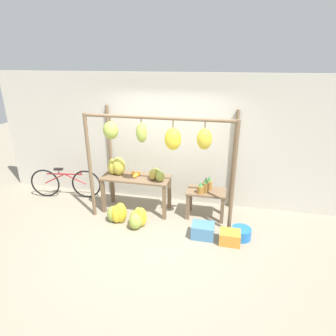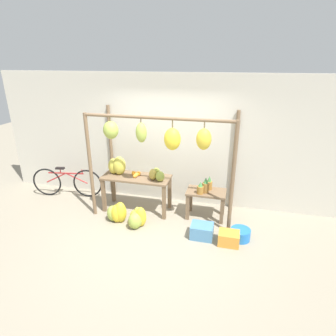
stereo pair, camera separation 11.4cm
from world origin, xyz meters
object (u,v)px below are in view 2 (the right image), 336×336
(orange_pile, at_px, (137,174))
(fruit_crate_purple, at_px, (229,238))
(papaya_pile, at_px, (156,175))
(parked_bicycle, at_px, (67,182))
(banana_pile_ground_right, at_px, (137,218))
(blue_bucket, at_px, (240,234))
(fruit_crate_white, at_px, (202,231))
(banana_pile_ground_left, at_px, (117,213))
(pineapple_cluster, at_px, (205,186))
(banana_pile_on_table, at_px, (117,166))

(orange_pile, distance_m, fruit_crate_purple, 2.23)
(papaya_pile, bearing_deg, parked_bicycle, 173.35)
(banana_pile_ground_right, xyz_separation_m, blue_bucket, (1.94, 0.05, -0.08))
(banana_pile_ground_right, height_order, blue_bucket, banana_pile_ground_right)
(blue_bucket, distance_m, parked_bicycle, 4.05)
(fruit_crate_white, height_order, fruit_crate_purple, fruit_crate_white)
(orange_pile, relative_size, banana_pile_ground_right, 0.51)
(parked_bicycle, bearing_deg, fruit_crate_white, -15.09)
(banana_pile_ground_left, relative_size, parked_bicycle, 0.27)
(banana_pile_ground_right, xyz_separation_m, fruit_crate_purple, (1.74, -0.14, -0.07))
(orange_pile, height_order, banana_pile_ground_right, orange_pile)
(orange_pile, distance_m, fruit_crate_white, 1.78)
(banana_pile_ground_left, height_order, papaya_pile, papaya_pile)
(pineapple_cluster, height_order, blue_bucket, pineapple_cluster)
(orange_pile, bearing_deg, parked_bicycle, 174.26)
(pineapple_cluster, distance_m, fruit_crate_purple, 1.11)
(blue_bucket, bearing_deg, fruit_crate_purple, -135.43)
(fruit_crate_white, relative_size, parked_bicycle, 0.24)
(blue_bucket, bearing_deg, pineapple_cluster, 141.60)
(banana_pile_ground_left, distance_m, banana_pile_ground_right, 0.45)
(blue_bucket, bearing_deg, papaya_pile, 163.15)
(pineapple_cluster, distance_m, blue_bucket, 1.11)
(fruit_crate_white, xyz_separation_m, papaya_pile, (-1.03, 0.62, 0.75))
(banana_pile_on_table, xyz_separation_m, fruit_crate_white, (1.90, -0.70, -0.83))
(pineapple_cluster, xyz_separation_m, papaya_pile, (-0.98, -0.06, 0.17))
(orange_pile, xyz_separation_m, papaya_pile, (0.45, -0.08, 0.07))
(banana_pile_ground_right, relative_size, fruit_crate_purple, 1.33)
(banana_pile_ground_right, distance_m, fruit_crate_white, 1.26)
(blue_bucket, bearing_deg, banana_pile_on_table, 167.02)
(fruit_crate_white, height_order, blue_bucket, fruit_crate_white)
(fruit_crate_purple, bearing_deg, pineapple_cluster, 124.65)
(blue_bucket, xyz_separation_m, papaya_pile, (-1.71, 0.52, 0.78))
(orange_pile, bearing_deg, banana_pile_ground_left, -111.23)
(pineapple_cluster, bearing_deg, parked_bicycle, 176.45)
(fruit_crate_purple, bearing_deg, orange_pile, 158.00)
(banana_pile_on_table, height_order, fruit_crate_white, banana_pile_on_table)
(banana_pile_ground_right, bearing_deg, fruit_crate_white, -2.54)
(orange_pile, relative_size, banana_pile_ground_left, 0.55)
(banana_pile_on_table, height_order, papaya_pile, banana_pile_on_table)
(pineapple_cluster, bearing_deg, fruit_crate_purple, -55.35)
(banana_pile_on_table, relative_size, orange_pile, 1.74)
(banana_pile_on_table, height_order, parked_bicycle, banana_pile_on_table)
(fruit_crate_purple, bearing_deg, blue_bucket, 44.57)
(banana_pile_on_table, height_order, pineapple_cluster, banana_pile_on_table)
(fruit_crate_white, bearing_deg, fruit_crate_purple, -10.38)
(papaya_pile, distance_m, fruit_crate_purple, 1.84)
(banana_pile_on_table, distance_m, pineapple_cluster, 1.87)
(banana_pile_on_table, distance_m, fruit_crate_purple, 2.65)
(banana_pile_on_table, height_order, blue_bucket, banana_pile_on_table)
(orange_pile, bearing_deg, pineapple_cluster, -0.77)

